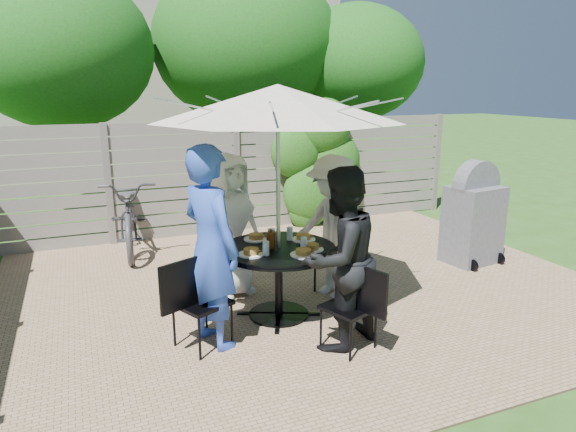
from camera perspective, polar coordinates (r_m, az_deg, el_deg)
name	(u,v)px	position (r m, az deg, el deg)	size (l,w,h in m)	color
backyard_envelope	(164,77)	(15.49, -13.66, 14.82)	(60.00, 60.00, 5.00)	#294A17
patio_table	(279,269)	(5.33, -1.05, -5.87)	(1.52, 1.52, 0.77)	black
umbrella	(278,103)	(5.01, -1.14, 12.45)	(3.18, 3.18, 2.39)	silver
chair_back	(224,269)	(6.13, -7.16, -5.90)	(0.57, 0.69, 0.90)	black
person_back	(229,226)	(5.86, -6.54, -1.08)	(0.81, 0.53, 1.67)	silver
chair_left	(201,321)	(4.89, -9.59, -11.41)	(0.69, 0.58, 0.91)	black
person_left	(211,248)	(4.71, -8.57, -3.53)	(0.69, 0.45, 1.90)	#2A4AB8
chair_front	(350,324)	(4.83, 6.85, -11.85)	(0.53, 0.65, 0.85)	black
person_front	(340,259)	(4.68, 5.81, -4.80)	(0.83, 0.65, 1.70)	black
chair_right	(339,269)	(6.07, 5.74, -5.91)	(0.72, 0.61, 0.95)	black
person_right	(333,228)	(5.81, 5.00, -1.28)	(1.06, 0.61, 1.64)	beige
plate_back	(256,237)	(5.51, -3.59, -2.39)	(0.26, 0.26, 0.06)	white
plate_left	(251,253)	(5.03, -4.11, -4.07)	(0.26, 0.26, 0.06)	white
plate_front	(303,253)	(5.00, 1.72, -4.13)	(0.26, 0.26, 0.06)	white
plate_right	(303,238)	(5.49, 1.72, -2.44)	(0.26, 0.26, 0.06)	white
plate_extra	(312,248)	(5.16, 2.66, -3.54)	(0.24, 0.24, 0.06)	white
glass_left	(266,248)	(5.00, -2.46, -3.61)	(0.07, 0.07, 0.14)	silver
glass_front	(304,244)	(5.13, 1.76, -3.13)	(0.07, 0.07, 0.14)	silver
glass_right	(290,234)	(5.48, 0.20, -1.97)	(0.07, 0.07, 0.14)	silver
syrup_jug	(271,240)	(5.23, -1.93, -2.66)	(0.09, 0.09, 0.16)	#59280C
coffee_cup	(271,235)	(5.46, -1.85, -2.14)	(0.08, 0.08, 0.12)	#C6B293
bicycle	(131,214)	(7.84, -17.09, 0.24)	(0.74, 2.11, 1.11)	#333338
bbq_grill	(473,217)	(7.37, 19.89, -0.12)	(0.77, 0.63, 1.42)	slate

